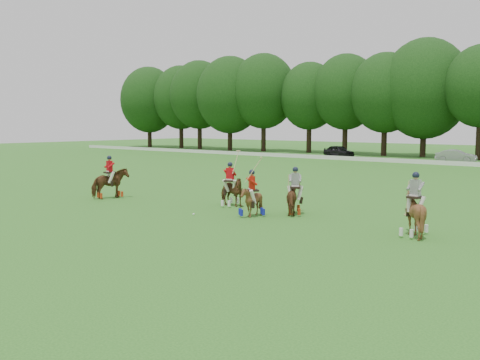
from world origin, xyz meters
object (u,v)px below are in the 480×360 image
Objects in this scene: polo_red_a at (110,183)px; polo_stripe_b at (415,213)px; polo_red_c at (252,200)px; car_left at (339,151)px; polo_ball at (194,214)px; polo_red_b at (230,191)px; polo_stripe_a at (295,198)px; car_mid at (456,156)px.

polo_stripe_b is (16.74, 1.08, -0.00)m from polo_red_a.
car_left is at bearing 114.24° from polo_red_c.
car_left is 43.53m from polo_red_c.
polo_red_c is 29.32× the size of polo_ball.
polo_ball is (0.45, -3.05, -0.73)m from polo_red_b.
polo_red_c is at bearing -175.13° from polo_stripe_b.
polo_red_c is at bearing -125.03° from polo_stripe_a.
polo_stripe_b is at bearing 11.97° from polo_ball.
polo_stripe_a is at bearing 0.08° from polo_red_b.
polo_red_b is at bearing 173.81° from car_mid.
car_mid is 1.49× the size of polo_red_b.
polo_stripe_b reaches higher than polo_ball.
car_mid is 1.72× the size of polo_stripe_b.
car_left is 14.01m from car_mid.
car_left is 1.79× the size of polo_stripe_b.
polo_red_b is at bearing 17.22° from polo_red_a.
polo_stripe_a is (3.88, 0.01, -0.00)m from polo_red_b.
car_left is at bearing 116.61° from polo_stripe_a.
polo_red_a is 26.26× the size of polo_ball.
polo_red_b is at bearing -179.92° from polo_stripe_a.
polo_stripe_a is at bearing 169.86° from polo_stripe_b.
car_mid is at bearing 91.74° from polo_red_b.
polo_red_a is at bearing -168.76° from polo_stripe_a.
polo_red_b reaches higher than car_mid.
polo_red_a is 16.77m from polo_stripe_b.
polo_ball is at bearing -81.63° from polo_red_b.
polo_red_b reaches higher than polo_ball.
polo_stripe_a is at bearing 41.71° from polo_ball.
car_mid is 38.35m from polo_stripe_a.
polo_red_c is 2.74m from polo_ball.
polo_red_b is at bearing -139.55° from car_left.
polo_ball is at bearing -168.03° from polo_stripe_b.
car_mid is 1.73× the size of polo_red_a.
polo_stripe_b is at bearing 3.68° from polo_red_a.
polo_stripe_a is 6.06m from polo_stripe_b.
car_mid is 39.88m from polo_red_c.
polo_stripe_b is (9.84, -1.06, 0.08)m from polo_red_b.
polo_stripe_b is (11.00, -39.08, 0.19)m from car_mid.
polo_red_a is 9.61m from polo_red_c.
polo_stripe_a is 24.16× the size of polo_ball.
polo_red_b is (1.15, -38.02, 0.11)m from car_mid.
polo_stripe_a is (19.05, -38.02, 0.05)m from car_left.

